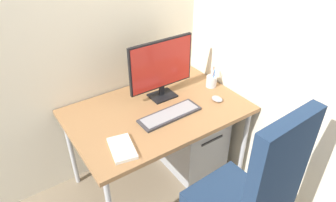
% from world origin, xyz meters
% --- Properties ---
extents(ground_plane, '(8.00, 8.00, 0.00)m').
position_xyz_m(ground_plane, '(0.00, 0.00, 0.00)').
color(ground_plane, gray).
extents(wall_side_right, '(0.04, 2.33, 2.80)m').
position_xyz_m(wall_side_right, '(0.65, -0.22, 1.40)').
color(wall_side_right, beige).
rests_on(wall_side_right, ground_plane).
extents(desk, '(1.25, 0.81, 0.71)m').
position_xyz_m(desk, '(0.00, 0.00, 0.66)').
color(desk, '#996B42').
rests_on(desk, ground_plane).
extents(office_chair, '(0.53, 0.55, 1.22)m').
position_xyz_m(office_chair, '(0.04, -0.86, 0.60)').
color(office_chair, black).
rests_on(office_chair, ground_plane).
extents(filing_cabinet, '(0.41, 0.49, 0.62)m').
position_xyz_m(filing_cabinet, '(0.33, 0.00, 0.31)').
color(filing_cabinet, '#9EA0A5').
rests_on(filing_cabinet, ground_plane).
extents(monitor, '(0.52, 0.15, 0.45)m').
position_xyz_m(monitor, '(0.13, 0.13, 0.96)').
color(monitor, black).
rests_on(monitor, desk).
extents(keyboard, '(0.46, 0.16, 0.02)m').
position_xyz_m(keyboard, '(0.03, -0.12, 0.72)').
color(keyboard, '#333338').
rests_on(keyboard, desk).
extents(mouse, '(0.07, 0.10, 0.03)m').
position_xyz_m(mouse, '(0.43, -0.16, 0.73)').
color(mouse, '#9EA0A5').
rests_on(mouse, desk).
extents(pen_holder, '(0.08, 0.08, 0.17)m').
position_xyz_m(pen_holder, '(0.53, 0.03, 0.76)').
color(pen_holder, silver).
rests_on(pen_holder, desk).
extents(notebook, '(0.18, 0.25, 0.02)m').
position_xyz_m(notebook, '(-0.40, -0.24, 0.73)').
color(notebook, silver).
rests_on(notebook, desk).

